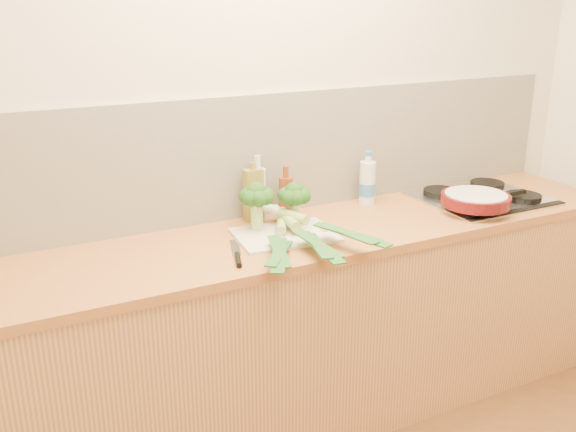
% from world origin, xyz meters
% --- Properties ---
extents(room_shell, '(3.50, 3.50, 3.50)m').
position_xyz_m(room_shell, '(0.00, 1.49, 1.17)').
color(room_shell, beige).
rests_on(room_shell, ground).
extents(counter, '(3.20, 0.62, 0.90)m').
position_xyz_m(counter, '(0.00, 1.20, 0.45)').
color(counter, tan).
rests_on(counter, ground).
extents(gas_hob, '(0.58, 0.50, 0.04)m').
position_xyz_m(gas_hob, '(1.02, 1.20, 0.91)').
color(gas_hob, silver).
rests_on(gas_hob, counter).
extents(chopping_board, '(0.43, 0.34, 0.01)m').
position_xyz_m(chopping_board, '(-0.05, 1.19, 0.91)').
color(chopping_board, beige).
rests_on(chopping_board, counter).
extents(broccoli_left, '(0.15, 0.15, 0.20)m').
position_xyz_m(broccoli_left, '(-0.13, 1.29, 1.05)').
color(broccoli_left, '#A5C472').
rests_on(broccoli_left, chopping_board).
extents(broccoli_right, '(0.14, 0.14, 0.19)m').
position_xyz_m(broccoli_right, '(0.04, 1.27, 1.04)').
color(broccoli_right, '#A5C472').
rests_on(broccoli_right, chopping_board).
extents(leek_front, '(0.38, 0.65, 0.04)m').
position_xyz_m(leek_front, '(-0.08, 1.17, 0.94)').
color(leek_front, white).
rests_on(leek_front, chopping_board).
extents(leek_mid, '(0.13, 0.66, 0.04)m').
position_xyz_m(leek_mid, '(-0.03, 1.13, 0.95)').
color(leek_mid, white).
rests_on(leek_mid, chopping_board).
extents(leek_back, '(0.26, 0.66, 0.04)m').
position_xyz_m(leek_back, '(0.02, 1.14, 0.97)').
color(leek_back, white).
rests_on(leek_back, chopping_board).
extents(chefs_knife, '(0.12, 0.28, 0.02)m').
position_xyz_m(chefs_knife, '(-0.32, 1.06, 0.91)').
color(chefs_knife, silver).
rests_on(chefs_knife, counter).
extents(skillet, '(0.45, 0.31, 0.05)m').
position_xyz_m(skillet, '(0.85, 1.06, 0.97)').
color(skillet, '#510D0F').
rests_on(skillet, gas_hob).
extents(oil_tin, '(0.08, 0.05, 0.26)m').
position_xyz_m(oil_tin, '(-0.09, 1.42, 1.02)').
color(oil_tin, olive).
rests_on(oil_tin, counter).
extents(glass_bottle, '(0.07, 0.07, 0.29)m').
position_xyz_m(glass_bottle, '(-0.06, 1.43, 1.02)').
color(glass_bottle, silver).
rests_on(glass_bottle, counter).
extents(amber_bottle, '(0.06, 0.06, 0.23)m').
position_xyz_m(amber_bottle, '(0.06, 1.41, 1.00)').
color(amber_bottle, maroon).
rests_on(amber_bottle, counter).
extents(water_bottle, '(0.08, 0.08, 0.23)m').
position_xyz_m(water_bottle, '(0.49, 1.40, 1.00)').
color(water_bottle, silver).
rests_on(water_bottle, counter).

